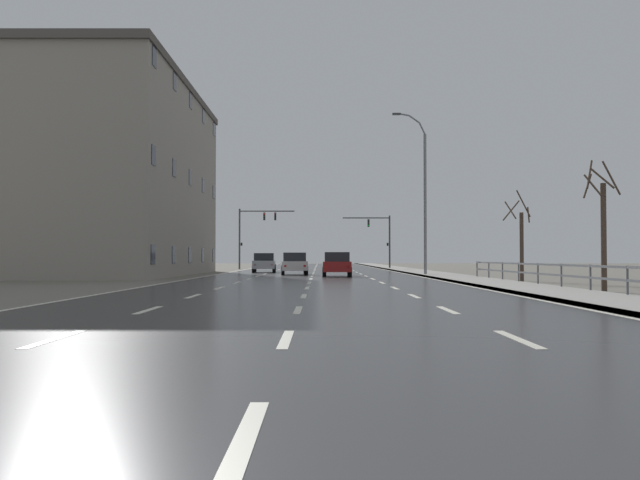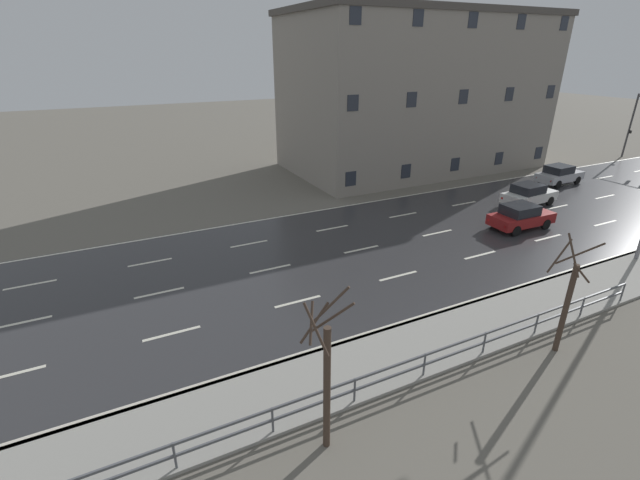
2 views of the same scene
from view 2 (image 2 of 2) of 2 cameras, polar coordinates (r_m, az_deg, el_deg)
ground_plane at (r=37.62m, az=31.05°, el=4.21°), size 160.00×160.00×0.12m
guardrail at (r=13.79m, az=-0.61°, el=-20.18°), size 0.07×29.89×1.00m
car_near_right at (r=34.66m, az=25.60°, el=5.39°), size 2.03×4.20×1.57m
car_distant at (r=41.57m, az=28.76°, el=7.51°), size 1.99×4.18×1.57m
car_far_right at (r=29.80m, az=24.73°, el=2.84°), size 1.89×4.13×1.57m
brick_building at (r=42.82m, az=12.33°, el=18.30°), size 12.47×23.13×13.41m
bare_tree_near at (r=12.01m, az=0.80°, el=-17.62°), size 1.32×1.46×4.91m
bare_tree_mid at (r=17.89m, az=29.50°, el=-6.94°), size 1.41×1.76×4.66m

